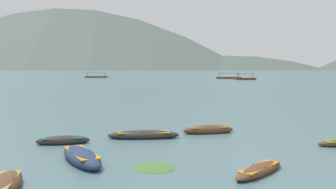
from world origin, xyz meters
The scene contains 13 objects.
ground_plane centered at (0.00, 1500.00, 0.00)m, with size 6000.00×6000.00×0.00m, color slate.
mountain_2 centered at (100.47, 1444.46, 131.71)m, with size 1026.27×1026.27×263.43m, color #56665B.
mountain_3 centered at (633.78, 1801.47, 227.26)m, with size 1598.14×1598.14×454.51m, color #4C5B56.
rowboat_0 centered at (-3.26, 12.27, 0.23)m, with size 3.38×4.46×0.73m.
rowboat_1 centered at (-1.08, 18.32, 0.19)m, with size 4.56×1.82×0.60m.
rowboat_2 centered at (3.03, 20.34, 0.21)m, with size 3.65×2.04×0.67m.
rowboat_3 centered at (4.55, 10.73, 0.14)m, with size 2.86×3.39×0.44m.
rowboat_4 centered at (-5.49, 16.36, 0.18)m, with size 3.16×1.75×0.57m.
rowboat_6 centered at (-4.86, 8.10, 0.20)m, with size 1.73×3.45×0.63m.
ferry_0 centered at (19.47, 154.49, 0.45)m, with size 11.04×5.04×2.54m.
ferry_1 centered at (-40.56, 169.48, 0.45)m, with size 10.90×4.80×2.54m.
ferry_2 centered at (24.04, 139.28, 0.45)m, with size 7.83×2.71×2.54m.
weed_patch_1 centered at (0.17, 11.37, 0.00)m, with size 2.00×1.77×0.14m, color #477033.
Camera 1 is at (1.55, -4.56, 4.30)m, focal length 40.16 mm.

